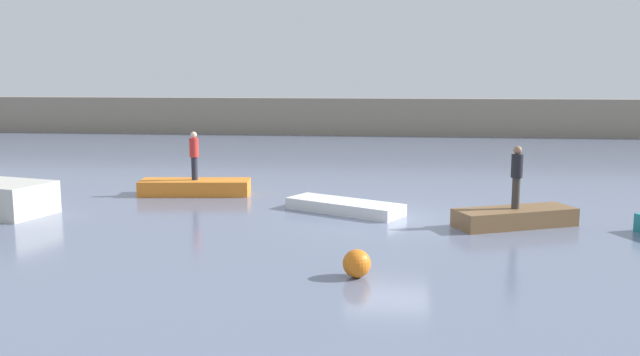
{
  "coord_description": "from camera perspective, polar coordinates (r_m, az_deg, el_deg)",
  "views": [
    {
      "loc": [
        0.23,
        -19.61,
        4.23
      ],
      "look_at": [
        -2.39,
        3.09,
        0.7
      ],
      "focal_mm": 37.81,
      "sensor_mm": 36.0,
      "label": 1
    }
  ],
  "objects": [
    {
      "name": "embankment_wall",
      "position": [
        47.47,
        6.32,
        5.17
      ],
      "size": [
        80.0,
        1.2,
        2.57
      ],
      "primitive_type": "cube",
      "color": "gray",
      "rests_on": "ground_plane"
    },
    {
      "name": "ground_plane",
      "position": [
        20.07,
        5.79,
        -3.44
      ],
      "size": [
        120.0,
        120.0,
        0.0
      ],
      "primitive_type": "plane",
      "color": "slate"
    },
    {
      "name": "mooring_buoy",
      "position": [
        14.25,
        3.13,
        -7.24
      ],
      "size": [
        0.6,
        0.6,
        0.6
      ],
      "primitive_type": "sphere",
      "color": "orange",
      "rests_on": "ground_plane"
    },
    {
      "name": "rowboat_white",
      "position": [
        20.85,
        2.09,
        -2.43
      ],
      "size": [
        3.83,
        2.8,
        0.36
      ],
      "primitive_type": "cube",
      "rotation": [
        0.0,
        0.0,
        -0.49
      ],
      "color": "white",
      "rests_on": "ground_plane"
    },
    {
      "name": "person_dark_shirt",
      "position": [
        19.5,
        16.31,
        0.34
      ],
      "size": [
        0.32,
        0.32,
        1.76
      ],
      "color": "#38332D",
      "rests_on": "rowboat_brown"
    },
    {
      "name": "rowboat_orange",
      "position": [
        24.29,
        -10.53,
        -0.77
      ],
      "size": [
        3.95,
        1.65,
        0.53
      ],
      "primitive_type": "cube",
      "rotation": [
        0.0,
        0.0,
        0.11
      ],
      "color": "orange",
      "rests_on": "ground_plane"
    },
    {
      "name": "rowboat_brown",
      "position": [
        19.71,
        16.16,
        -3.22
      ],
      "size": [
        3.6,
        2.44,
        0.5
      ],
      "primitive_type": "cube",
      "rotation": [
        0.0,
        0.0,
        0.42
      ],
      "color": "brown",
      "rests_on": "ground_plane"
    },
    {
      "name": "person_red_shirt",
      "position": [
        24.12,
        -10.61,
        2.07
      ],
      "size": [
        0.32,
        0.32,
        1.71
      ],
      "color": "#232838",
      "rests_on": "rowboat_orange"
    }
  ]
}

